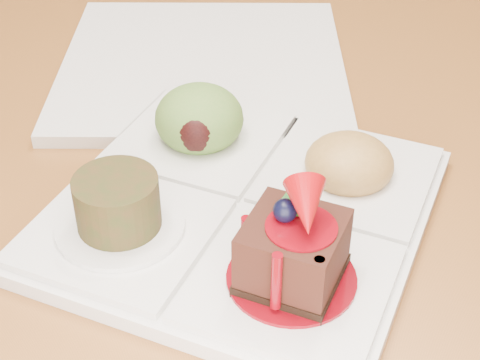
{
  "coord_description": "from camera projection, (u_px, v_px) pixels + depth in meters",
  "views": [
    {
      "loc": [
        0.07,
        -0.9,
        1.1
      ],
      "look_at": [
        0.05,
        -0.49,
        0.79
      ],
      "focal_mm": 55.0,
      "sensor_mm": 36.0,
      "label": 1
    }
  ],
  "objects": [
    {
      "name": "dining_table",
      "position": [
        221.0,
        20.0,
        0.97
      ],
      "size": [
        1.0,
        1.8,
        0.75
      ],
      "color": "brown",
      "rests_on": "ground"
    },
    {
      "name": "ground",
      "position": [
        227.0,
        357.0,
        1.38
      ],
      "size": [
        6.0,
        6.0,
        0.0
      ],
      "primitive_type": "plane",
      "color": "#552E18"
    },
    {
      "name": "sampler_plate",
      "position": [
        240.0,
        193.0,
        0.53
      ],
      "size": [
        0.33,
        0.33,
        0.1
      ],
      "rotation": [
        0.0,
        0.0,
        -0.36
      ],
      "color": "silver",
      "rests_on": "dining_table"
    },
    {
      "name": "second_plate",
      "position": [
        203.0,
        65.0,
        0.72
      ],
      "size": [
        0.28,
        0.28,
        0.01
      ],
      "primitive_type": "cube",
      "rotation": [
        0.0,
        0.0,
        0.04
      ],
      "color": "silver",
      "rests_on": "dining_table"
    }
  ]
}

